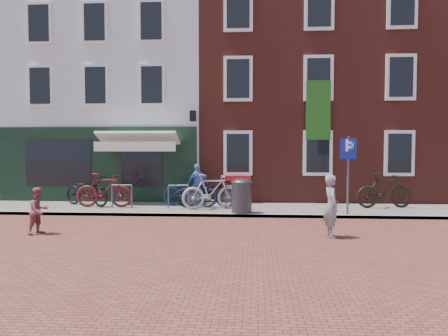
# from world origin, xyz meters

# --- Properties ---
(ground) EXTENTS (80.00, 80.00, 0.00)m
(ground) POSITION_xyz_m (0.00, 0.00, 0.00)
(ground) COLOR brown
(sidewalk) EXTENTS (24.00, 3.00, 0.10)m
(sidewalk) POSITION_xyz_m (1.00, 1.50, 0.05)
(sidewalk) COLOR slate
(sidewalk) RESTS_ON ground
(building_stucco) EXTENTS (8.00, 8.00, 9.00)m
(building_stucco) POSITION_xyz_m (-5.00, 7.00, 4.50)
(building_stucco) COLOR silver
(building_stucco) RESTS_ON ground
(building_brick_mid) EXTENTS (6.00, 8.00, 10.00)m
(building_brick_mid) POSITION_xyz_m (2.00, 7.00, 5.00)
(building_brick_mid) COLOR maroon
(building_brick_mid) RESTS_ON ground
(building_brick_right) EXTENTS (6.00, 8.00, 10.00)m
(building_brick_right) POSITION_xyz_m (8.00, 7.00, 5.00)
(building_brick_right) COLOR maroon
(building_brick_right) RESTS_ON ground
(litter_bin) EXTENTS (0.66, 0.66, 1.20)m
(litter_bin) POSITION_xyz_m (0.73, 0.30, 0.72)
(litter_bin) COLOR #39383B
(litter_bin) RESTS_ON sidewalk
(parking_sign) EXTENTS (0.50, 0.08, 2.48)m
(parking_sign) POSITION_xyz_m (4.10, 0.24, 1.79)
(parking_sign) COLOR #4C4C4F
(parking_sign) RESTS_ON sidewalk
(woman) EXTENTS (0.46, 0.62, 1.58)m
(woman) POSITION_xyz_m (3.07, -2.97, 0.79)
(woman) COLOR gray
(woman) RESTS_ON ground
(boy) EXTENTS (0.66, 0.73, 1.22)m
(boy) POSITION_xyz_m (-4.45, -3.05, 0.61)
(boy) COLOR #8F4846
(boy) RESTS_ON ground
(cafe_person) EXTENTS (0.93, 0.81, 1.50)m
(cafe_person) POSITION_xyz_m (-1.00, 2.60, 0.85)
(cafe_person) COLOR #6C91D6
(cafe_person) RESTS_ON sidewalk
(bicycle_0) EXTENTS (2.18, 1.56, 1.09)m
(bicycle_0) POSITION_xyz_m (-4.96, 1.74, 0.64)
(bicycle_0) COLOR black
(bicycle_0) RESTS_ON sidewalk
(bicycle_1) EXTENTS (2.02, 0.60, 1.21)m
(bicycle_1) POSITION_xyz_m (-4.17, 1.31, 0.70)
(bicycle_1) COLOR maroon
(bicycle_1) RESTS_ON sidewalk
(bicycle_2) EXTENTS (2.18, 1.18, 1.09)m
(bicycle_2) POSITION_xyz_m (-1.19, 1.80, 0.64)
(bicycle_2) COLOR navy
(bicycle_2) RESTS_ON sidewalk
(bicycle_3) EXTENTS (2.09, 1.02, 1.21)m
(bicycle_3) POSITION_xyz_m (-0.35, 1.11, 0.70)
(bicycle_3) COLOR #A0A0A2
(bicycle_3) RESTS_ON sidewalk
(bicycle_4) EXTENTS (2.12, 0.86, 1.09)m
(bicycle_4) POSITION_xyz_m (-0.55, 1.46, 0.64)
(bicycle_4) COLOR black
(bicycle_4) RESTS_ON sidewalk
(bicycle_5) EXTENTS (2.07, 0.84, 1.21)m
(bicycle_5) POSITION_xyz_m (5.69, 1.83, 0.70)
(bicycle_5) COLOR black
(bicycle_5) RESTS_ON sidewalk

